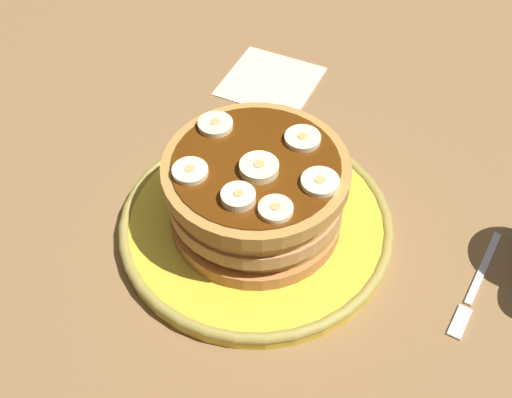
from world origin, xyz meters
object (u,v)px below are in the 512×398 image
object	(u,v)px
banana_slice_0	(259,168)
banana_slice_2	(320,182)
banana_slice_5	(190,172)
banana_slice_3	(303,139)
banana_slice_1	(276,210)
pancake_stack	(258,194)
plate	(256,224)
banana_slice_4	(215,125)
banana_slice_6	(238,197)
fork	(475,286)
napkin	(271,81)

from	to	relation	value
banana_slice_0	banana_slice_2	xyz separation A→B (cm)	(-1.28, 5.35, -0.14)
banana_slice_5	banana_slice_3	bearing A→B (deg)	142.97
banana_slice_1	banana_slice_3	distance (cm)	8.98
pancake_stack	banana_slice_5	bearing A→B (deg)	-48.64
banana_slice_2	pancake_stack	bearing A→B (deg)	-84.10
plate	banana_slice_4	distance (cm)	10.69
banana_slice_6	banana_slice_5	bearing A→B (deg)	-95.78
banana_slice_3	banana_slice_4	distance (cm)	8.33
banana_slice_2	fork	distance (cm)	18.13
banana_slice_3	banana_slice_6	world-z (taller)	banana_slice_6
pancake_stack	napkin	bearing A→B (deg)	-153.64
banana_slice_3	fork	distance (cm)	21.11
banana_slice_3	napkin	bearing A→B (deg)	-142.89
banana_slice_0	banana_slice_4	xyz separation A→B (cm)	(-2.92, -6.45, -0.12)
napkin	banana_slice_5	bearing A→B (deg)	13.46
banana_slice_3	fork	size ratio (longest dim) A/B	0.26
banana_slice_3	banana_slice_5	distance (cm)	10.91
fork	plate	bearing A→B (deg)	-78.47
banana_slice_3	banana_slice_5	bearing A→B (deg)	-37.03
banana_slice_4	napkin	bearing A→B (deg)	-166.23
napkin	fork	bearing A→B (deg)	61.47
napkin	banana_slice_0	bearing A→B (deg)	26.77
fork	banana_slice_6	bearing A→B (deg)	-66.34
plate	banana_slice_0	xyz separation A→B (cm)	(0.67, 0.71, 8.85)
plate	pancake_stack	xyz separation A→B (cm)	(0.00, 0.18, 4.56)
napkin	banana_slice_6	bearing A→B (deg)	23.63
plate	napkin	bearing A→B (deg)	-154.02
banana_slice_3	plate	bearing A→B (deg)	-25.14
banana_slice_1	napkin	xyz separation A→B (cm)	(-25.47, -14.70, -9.55)
plate	banana_slice_6	bearing A→B (deg)	11.46
banana_slice_4	napkin	distance (cm)	21.96
banana_slice_0	banana_slice_1	distance (cm)	4.89
banana_slice_0	banana_slice_5	bearing A→B (deg)	-56.73
pancake_stack	banana_slice_2	xyz separation A→B (cm)	(-0.61, 5.88, 4.15)
banana_slice_0	napkin	bearing A→B (deg)	-153.23
pancake_stack	banana_slice_5	xyz separation A→B (cm)	(3.99, -4.54, 4.15)
pancake_stack	banana_slice_1	xyz separation A→B (cm)	(4.03, 4.07, 4.15)
banana_slice_6	fork	xyz separation A→B (cm)	(-8.83, 20.16, -9.59)
plate	banana_slice_2	bearing A→B (deg)	95.71
fork	banana_slice_1	bearing A→B (deg)	-63.66
pancake_stack	banana_slice_1	bearing A→B (deg)	45.33
banana_slice_4	banana_slice_5	size ratio (longest dim) A/B	1.03
banana_slice_1	banana_slice_6	distance (cm)	3.37
pancake_stack	banana_slice_4	distance (cm)	7.58
plate	banana_slice_5	xyz separation A→B (cm)	(4.00, -4.36, 8.71)
banana_slice_4	banana_slice_1	bearing A→B (deg)	57.88
banana_slice_0	banana_slice_1	size ratio (longest dim) A/B	1.18
banana_slice_5	banana_slice_1	bearing A→B (deg)	89.78
plate	banana_slice_4	size ratio (longest dim) A/B	8.14
plate	fork	bearing A→B (deg)	101.53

